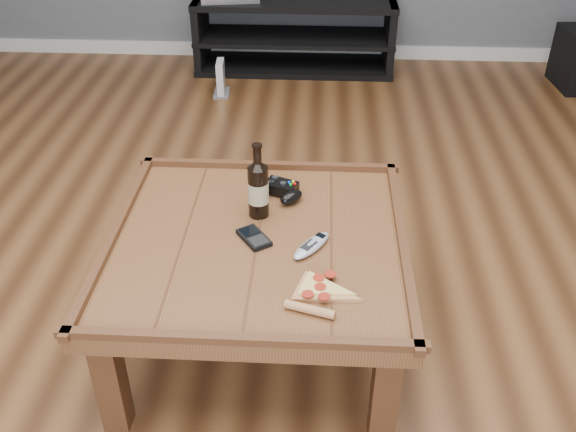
# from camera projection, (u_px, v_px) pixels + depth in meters

# --- Properties ---
(ground) EXTENTS (6.00, 6.00, 0.00)m
(ground) POSITION_uv_depth(u_px,v_px,m) (261.00, 336.00, 2.41)
(ground) COLOR #412512
(ground) RESTS_ON ground
(baseboard) EXTENTS (5.00, 0.02, 0.10)m
(baseboard) POSITION_uv_depth(u_px,v_px,m) (296.00, 50.00, 4.86)
(baseboard) COLOR silver
(baseboard) RESTS_ON ground
(coffee_table) EXTENTS (1.03, 1.03, 0.48)m
(coffee_table) POSITION_uv_depth(u_px,v_px,m) (258.00, 253.00, 2.19)
(coffee_table) COLOR #573218
(coffee_table) RESTS_ON ground
(media_console) EXTENTS (1.40, 0.45, 0.50)m
(media_console) POSITION_uv_depth(u_px,v_px,m) (295.00, 35.00, 4.55)
(media_console) COLOR black
(media_console) RESTS_ON ground
(beer_bottle) EXTENTS (0.07, 0.07, 0.28)m
(beer_bottle) POSITION_uv_depth(u_px,v_px,m) (258.00, 188.00, 2.22)
(beer_bottle) COLOR black
(beer_bottle) RESTS_ON coffee_table
(game_controller) EXTENTS (0.19, 0.17, 0.06)m
(game_controller) POSITION_uv_depth(u_px,v_px,m) (278.00, 191.00, 2.37)
(game_controller) COLOR black
(game_controller) RESTS_ON coffee_table
(pizza_slice) EXTENTS (0.23, 0.31, 0.03)m
(pizza_slice) POSITION_uv_depth(u_px,v_px,m) (319.00, 292.00, 1.92)
(pizza_slice) COLOR #B37B4E
(pizza_slice) RESTS_ON coffee_table
(smartphone) EXTENTS (0.13, 0.15, 0.02)m
(smartphone) POSITION_uv_depth(u_px,v_px,m) (254.00, 238.00, 2.15)
(smartphone) COLOR black
(smartphone) RESTS_ON coffee_table
(remote_control) EXTENTS (0.15, 0.18, 0.03)m
(remote_control) POSITION_uv_depth(u_px,v_px,m) (312.00, 245.00, 2.11)
(remote_control) COLOR #9CA1AA
(remote_control) RESTS_ON coffee_table
(game_console) EXTENTS (0.11, 0.19, 0.23)m
(game_console) POSITION_uv_depth(u_px,v_px,m) (221.00, 79.00, 4.24)
(game_console) COLOR slate
(game_console) RESTS_ON ground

